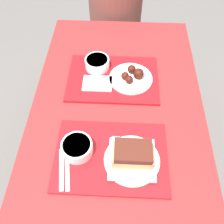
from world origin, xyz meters
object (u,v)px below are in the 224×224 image
tray_far (113,78)px  bowl_coleslaw_far (97,63)px  wings_plate_far (132,76)px  tray_near (111,156)px  brisket_sandwich_plate (132,156)px  person_seated_across (115,12)px  bowl_coleslaw_near (77,147)px

tray_far → bowl_coleslaw_far: bowl_coleslaw_far is taller
bowl_coleslaw_far → tray_far: bearing=-40.2°
tray_far → wings_plate_far: bearing=-1.8°
bowl_coleslaw_far → wings_plate_far: 0.19m
tray_near → bowl_coleslaw_far: bowl_coleslaw_far is taller
brisket_sandwich_plate → tray_near: bearing=167.6°
tray_far → brisket_sandwich_plate: (0.09, -0.44, 0.04)m
bowl_coleslaw_far → person_seated_across: (0.07, 0.64, -0.11)m
wings_plate_far → bowl_coleslaw_near: bearing=-117.7°
tray_far → brisket_sandwich_plate: 0.46m
bowl_coleslaw_far → bowl_coleslaw_near: bearing=-94.7°
wings_plate_far → person_seated_across: person_seated_across is taller
tray_far → wings_plate_far: 0.10m
brisket_sandwich_plate → person_seated_across: size_ratio=0.32×
brisket_sandwich_plate → bowl_coleslaw_far: 0.54m
wings_plate_far → tray_far: bearing=178.2°
tray_near → bowl_coleslaw_far: size_ratio=3.65×
tray_far → brisket_sandwich_plate: size_ratio=2.06×
bowl_coleslaw_near → person_seated_across: (0.11, 1.13, -0.11)m
brisket_sandwich_plate → person_seated_across: 1.17m
tray_near → wings_plate_far: (0.08, 0.42, 0.02)m
tray_near → wings_plate_far: size_ratio=2.10×
tray_near → wings_plate_far: bearing=79.2°
tray_near → brisket_sandwich_plate: bearing=-12.4°
brisket_sandwich_plate → wings_plate_far: (-0.00, 0.44, -0.02)m
tray_near → bowl_coleslaw_far: (-0.10, 0.50, 0.04)m
bowl_coleslaw_near → brisket_sandwich_plate: (0.22, -0.03, 0.01)m
wings_plate_far → person_seated_across: (-0.11, 0.72, -0.10)m
tray_near → bowl_coleslaw_near: 0.14m
person_seated_across → brisket_sandwich_plate: bearing=-84.7°
bowl_coleslaw_near → tray_near: bearing=-6.0°
tray_far → person_seated_across: 0.72m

